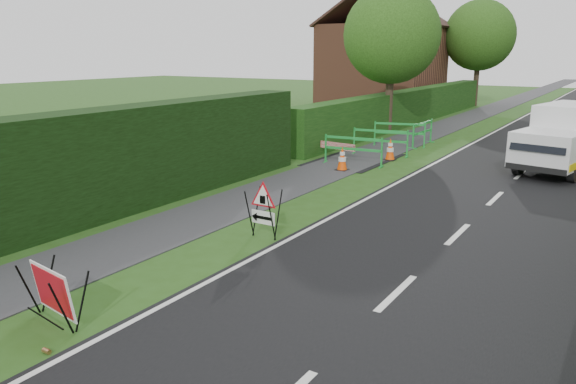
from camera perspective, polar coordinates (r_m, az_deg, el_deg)
The scene contains 18 objects.
ground at distance 9.62m, azimuth -5.50°, elevation -9.09°, with size 120.00×120.00×0.00m, color #264A15.
footpath at distance 42.98m, azimuth 20.79°, elevation 8.18°, with size 2.00×90.00×0.02m, color #2D2D30.
hedge_west_near at distance 13.11m, azimuth -23.19°, elevation -3.82°, with size 1.10×18.00×2.50m, color black.
hedge_west_far at distance 31.03m, azimuth 12.20°, elevation 6.81°, with size 1.00×24.00×1.80m, color #14380F.
house_west at distance 40.08m, azimuth 9.59°, elevation 12.67°, with size 7.50×7.40×7.88m.
tree_nw at distance 26.93m, azimuth 10.50°, elevation 15.39°, with size 4.40×4.40×6.70m.
tree_fw at distance 42.20m, azimuth 18.90°, elevation 14.82°, with size 4.80×4.80×7.24m.
red_rect_sign at distance 8.67m, azimuth -22.81°, elevation -9.37°, with size 1.06×0.74×0.85m.
triangle_sign at distance 11.50m, azimuth -2.67°, elevation -1.39°, with size 0.71×0.71×1.02m.
works_van at distance 20.16m, azimuth 26.43°, elevation 5.07°, with size 2.67×4.89×2.11m.
traffic_cone_3 at distance 18.31m, azimuth 5.53°, elevation 3.39°, with size 0.38×0.38×0.79m.
traffic_cone_4 at distance 20.32m, azimuth 10.35°, elevation 4.29°, with size 0.38×0.38×0.79m.
ped_barrier_0 at distance 19.21m, azimuth 6.64°, elevation 4.59°, with size 2.09×0.58×1.00m.
ped_barrier_1 at distance 21.16m, azimuth 9.37°, elevation 5.37°, with size 2.09×0.71×1.00m.
ped_barrier_2 at distance 23.34m, azimuth 11.27°, elevation 6.09°, with size 2.08×0.86×1.00m.
ped_barrier_3 at distance 23.80m, azimuth 13.52°, elevation 6.13°, with size 0.42×2.07×1.00m.
redwhite_plank at distance 20.48m, azimuth 5.02°, elevation 3.43°, with size 1.50×0.04×0.25m, color red.
litter_can at distance 8.13m, azimuth -23.30°, elevation -14.83°, with size 0.07×0.07×0.12m, color #BF7F4C.
Camera 1 is at (5.43, -6.98, 3.78)m, focal length 35.00 mm.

